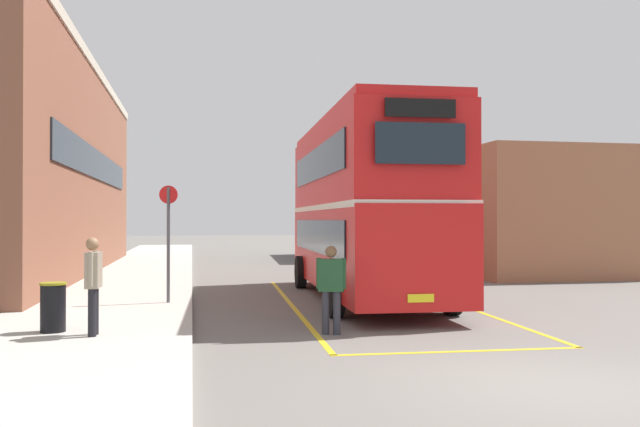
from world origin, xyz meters
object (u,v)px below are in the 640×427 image
(single_deck_bus, at_px, (333,229))
(pedestrian_boarding, at_px, (331,283))
(bus_stop_sign, at_px, (168,232))
(double_decker_bus, at_px, (364,205))
(pedestrian_waiting_near, at_px, (93,279))
(litter_bin, at_px, (53,307))

(single_deck_bus, xyz_separation_m, pedestrian_boarding, (-5.11, -23.57, -0.69))
(single_deck_bus, height_order, bus_stop_sign, single_deck_bus)
(double_decker_bus, xyz_separation_m, pedestrian_waiting_near, (-6.18, -5.23, -1.40))
(double_decker_bus, bearing_deg, litter_bin, -145.85)
(litter_bin, bearing_deg, pedestrian_boarding, -4.74)
(double_decker_bus, distance_m, pedestrian_waiting_near, 8.22)
(pedestrian_boarding, relative_size, pedestrian_waiting_near, 0.98)
(double_decker_bus, height_order, litter_bin, double_decker_bus)
(bus_stop_sign, bearing_deg, litter_bin, -115.71)
(double_decker_bus, bearing_deg, pedestrian_boarding, -111.09)
(single_deck_bus, height_order, pedestrian_boarding, single_deck_bus)
(double_decker_bus, xyz_separation_m, pedestrian_boarding, (-1.97, -5.12, -1.56))
(pedestrian_boarding, bearing_deg, double_decker_bus, 68.91)
(double_decker_bus, distance_m, pedestrian_boarding, 5.70)
(pedestrian_waiting_near, bearing_deg, double_decker_bus, 40.22)
(bus_stop_sign, bearing_deg, pedestrian_waiting_near, -104.16)
(single_deck_bus, relative_size, pedestrian_waiting_near, 5.41)
(double_decker_bus, relative_size, bus_stop_sign, 3.65)
(pedestrian_boarding, bearing_deg, single_deck_bus, 77.78)
(pedestrian_boarding, xyz_separation_m, litter_bin, (-4.97, 0.41, -0.37))
(single_deck_bus, bearing_deg, pedestrian_waiting_near, -111.47)
(double_decker_bus, relative_size, pedestrian_boarding, 6.23)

